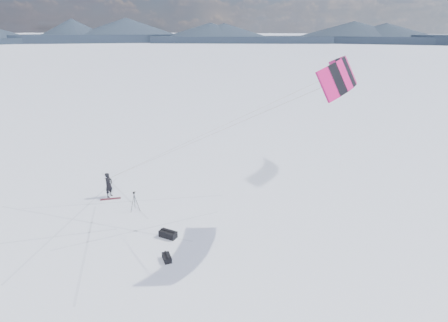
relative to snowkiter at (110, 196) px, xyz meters
The scene contains 9 objects.
ground 3.54m from the snowkiter, 42.15° to the right, with size 1800.00×1800.00×0.00m, color white.
horizon_hills 4.90m from the snowkiter, 42.15° to the right, with size 704.00×704.00×8.45m.
snow_tracks 3.78m from the snowkiter, 38.75° to the right, with size 17.62×10.25×0.01m.
snowkiter is the anchor object (origin of this frame).
snowboard 0.44m from the snowkiter, 44.77° to the right, with size 1.33×0.25×0.04m, color maroon.
tripod 3.16m from the snowkiter, 19.18° to the right, with size 0.58×0.60×1.29m.
gear_bag_a 7.09m from the snowkiter, 23.78° to the right, with size 0.99×0.51×0.43m.
gear_bag_b 8.95m from the snowkiter, 31.88° to the right, with size 0.77×0.77×0.33m.
power_kite 16.74m from the snowkiter, ahead, with size 15.33×5.57×8.31m.
Camera 1 is at (14.09, -15.58, 10.83)m, focal length 30.00 mm.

